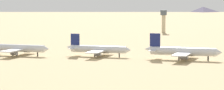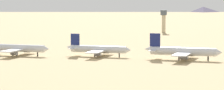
# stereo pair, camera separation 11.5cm
# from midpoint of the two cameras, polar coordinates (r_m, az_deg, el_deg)

# --- Properties ---
(ground) EXTENTS (4000.00, 4000.00, 0.00)m
(ground) POSITION_cam_midpoint_polar(r_m,az_deg,el_deg) (301.90, -1.61, -1.44)
(ground) COLOR tan
(parked_jet_white_2) EXTENTS (38.46, 32.77, 12.73)m
(parked_jet_white_2) POSITION_cam_midpoint_polar(r_m,az_deg,el_deg) (325.12, -9.23, -0.29)
(parked_jet_white_2) COLOR silver
(parked_jet_white_2) RESTS_ON ground
(parked_jet_navy_3) EXTENTS (36.86, 31.31, 12.18)m
(parked_jet_navy_3) POSITION_cam_midpoint_polar(r_m,az_deg,el_deg) (316.23, -1.37, -0.41)
(parked_jet_navy_3) COLOR silver
(parked_jet_navy_3) RESTS_ON ground
(parked_jet_navy_4) EXTENTS (40.59, 34.57, 13.43)m
(parked_jet_navy_4) POSITION_cam_midpoint_polar(r_m,az_deg,el_deg) (302.59, 6.85, -0.63)
(parked_jet_navy_4) COLOR silver
(parked_jet_navy_4) RESTS_ON ground
(control_tower) EXTENTS (5.20, 5.20, 19.32)m
(control_tower) POSITION_cam_midpoint_polar(r_m,az_deg,el_deg) (499.84, 5.05, 2.53)
(control_tower) COLOR #C6B793
(control_tower) RESTS_ON ground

